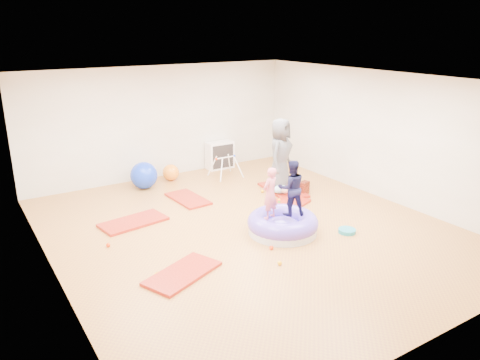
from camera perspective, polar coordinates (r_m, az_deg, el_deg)
room at (r=8.53m, az=1.08°, el=2.66°), size 7.01×8.01×2.81m
gym_mat_front_left at (r=7.48m, az=-7.02°, el=-11.24°), size 1.38×1.05×0.05m
gym_mat_mid_left at (r=9.47m, az=-12.86°, el=-5.00°), size 1.35×0.82×0.05m
gym_mat_center_back at (r=10.52m, az=-6.36°, el=-2.29°), size 0.65×1.20×0.05m
gym_mat_right at (r=10.08m, az=5.41°, el=-3.17°), size 1.43×1.08×0.05m
gym_mat_rear_right at (r=11.04m, az=5.26°, el=-1.22°), size 0.81×1.39×0.06m
inflatable_cushion at (r=8.81m, az=5.22°, el=-5.43°), size 1.33×1.33×0.42m
child_pink at (r=8.45m, az=3.69°, el=-1.30°), size 0.40×0.32×0.97m
child_navy at (r=8.63m, az=6.30°, el=-0.65°), size 0.62×0.55×1.05m
adult_caregiver at (r=10.70m, az=4.92°, el=3.05°), size 0.98×0.89×1.69m
infant at (r=10.69m, az=5.06°, el=-1.10°), size 0.36×0.37×0.21m
ball_pit_balls at (r=9.19m, az=1.81°, el=-5.20°), size 3.98×3.09×0.07m
exercise_ball_blue at (r=11.34m, az=-11.63°, el=0.56°), size 0.64×0.64×0.64m
exercise_ball_orange at (r=11.85m, az=-8.43°, el=0.92°), size 0.41×0.41×0.41m
infant_play_gym at (r=11.90m, az=-1.79°, el=2.00°), size 0.72×0.68×0.55m
cube_shelf at (r=12.71m, az=-2.46°, el=3.04°), size 0.73×0.36×0.73m
balance_disc at (r=9.05m, az=12.91°, el=-6.07°), size 0.33×0.33×0.07m
backpack at (r=10.89m, az=7.80°, el=-0.94°), size 0.29×0.22×0.29m
yellow_toy at (r=7.50m, az=-9.68°, el=-11.36°), size 0.19×0.19×0.03m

